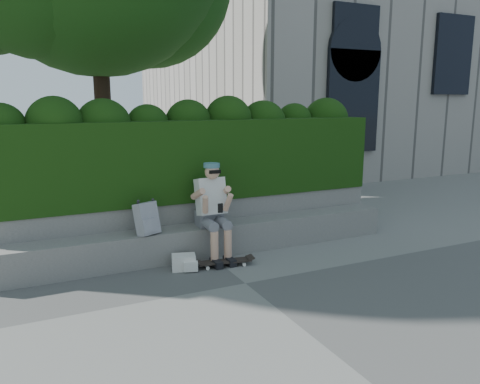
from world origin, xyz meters
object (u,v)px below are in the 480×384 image
person (212,207)px  backpack_plaid (147,219)px  skateboard (225,262)px  backpack_ground (184,262)px

person → backpack_plaid: person is taller
person → skateboard: (0.01, -0.39, -0.69)m
backpack_plaid → backpack_ground: (0.39, -0.35, -0.57)m
person → backpack_plaid: (-0.93, 0.08, -0.08)m
backpack_ground → backpack_plaid: bearing=153.7°
skateboard → person: bearing=101.5°
backpack_plaid → backpack_ground: 0.77m
skateboard → backpack_plaid: size_ratio=1.73×
person → backpack_ground: size_ratio=4.40×
person → skateboard: size_ratio=1.83×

